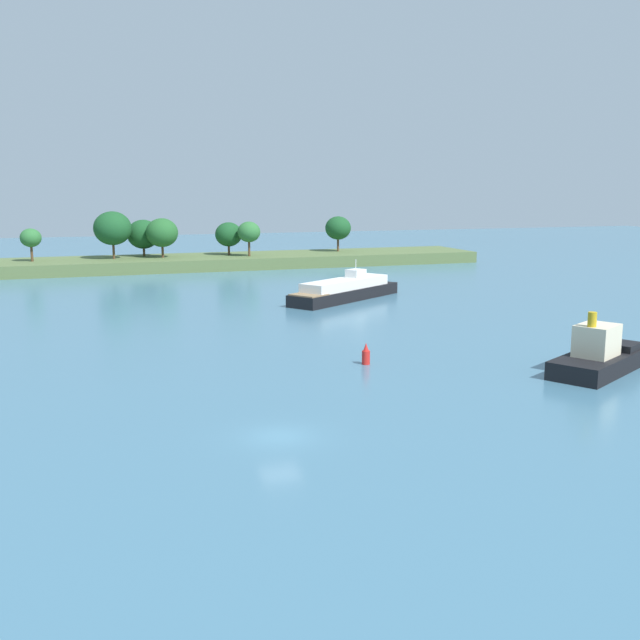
{
  "coord_description": "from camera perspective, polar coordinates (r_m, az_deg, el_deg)",
  "views": [
    {
      "loc": [
        -11.5,
        -41.75,
        15.11
      ],
      "look_at": [
        13.14,
        31.22,
        1.2
      ],
      "focal_mm": 41.27,
      "sensor_mm": 36.0,
      "label": 1
    }
  ],
  "objects": [
    {
      "name": "ground_plane",
      "position": [
        45.87,
        -3.11,
        -9.01
      ],
      "size": [
        400.0,
        400.0,
        0.0
      ],
      "primitive_type": "plane",
      "color": "teal"
    },
    {
      "name": "treeline_island",
      "position": [
        143.62,
        -7.12,
        5.11
      ],
      "size": [
        93.33,
        16.54,
        10.85
      ],
      "color": "#566B3D",
      "rests_on": "ground"
    },
    {
      "name": "white_riverboat",
      "position": [
        100.2,
        1.96,
        2.34
      ],
      "size": [
        19.03,
        14.79,
        5.36
      ],
      "color": "black",
      "rests_on": "ground"
    },
    {
      "name": "tugboat",
      "position": [
        64.95,
        20.73,
        -2.64
      ],
      "size": [
        11.01,
        8.73,
        5.29
      ],
      "color": "black",
      "rests_on": "ground"
    },
    {
      "name": "channel_buoy_red",
      "position": [
        63.8,
        3.58,
        -2.73
      ],
      "size": [
        0.7,
        0.7,
        1.9
      ],
      "color": "red",
      "rests_on": "ground"
    }
  ]
}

